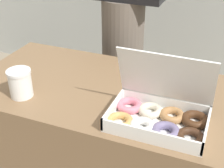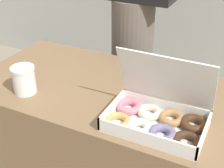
{
  "view_description": "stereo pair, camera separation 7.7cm",
  "coord_description": "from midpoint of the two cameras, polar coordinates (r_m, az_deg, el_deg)",
  "views": [
    {
      "loc": [
        0.46,
        -1.06,
        1.4
      ],
      "look_at": [
        0.09,
        -0.13,
        0.82
      ],
      "focal_mm": 50.0,
      "sensor_mm": 36.0,
      "label": 1
    },
    {
      "loc": [
        0.53,
        -1.03,
        1.4
      ],
      "look_at": [
        0.09,
        -0.13,
        0.82
      ],
      "focal_mm": 50.0,
      "sensor_mm": 36.0,
      "label": 2
    }
  ],
  "objects": [
    {
      "name": "donut_box",
      "position": [
        1.12,
        10.29,
        -6.04
      ],
      "size": [
        0.38,
        0.24,
        0.26
      ],
      "color": "white",
      "rests_on": "table"
    },
    {
      "name": "coffee_cup",
      "position": [
        1.32,
        -14.21,
        0.73
      ],
      "size": [
        0.1,
        0.1,
        0.12
      ],
      "color": "white",
      "rests_on": "table"
    },
    {
      "name": "person_customer",
      "position": [
        1.8,
        5.28,
        15.03
      ],
      "size": [
        0.45,
        0.25,
        1.74
      ],
      "color": "#665B51",
      "rests_on": "ground_plane"
    },
    {
      "name": "table",
      "position": [
        1.56,
        0.64,
        -11.87
      ],
      "size": [
        1.19,
        0.62,
        0.71
      ],
      "color": "brown",
      "rests_on": "ground_plane"
    }
  ]
}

